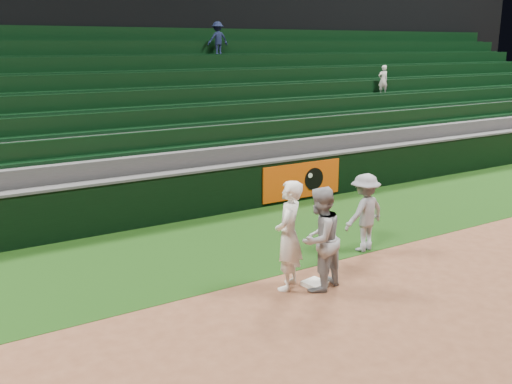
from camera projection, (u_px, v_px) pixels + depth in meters
ground at (331, 286)px, 10.48m from camera, size 70.00×70.00×0.00m
foul_grass at (247, 239)px, 12.95m from camera, size 36.00×4.20×0.01m
upper_deck at (66, 1)px, 23.33m from camera, size 40.00×12.00×12.00m
first_base at (315, 284)px, 10.46m from camera, size 0.43×0.43×0.08m
first_baseman at (289, 235)px, 10.15m from camera, size 0.87×0.83×2.00m
baserunner at (320, 239)px, 10.13m from camera, size 1.11×0.98×1.90m
base_coach at (365, 213)px, 12.07m from camera, size 1.16×0.78×1.68m
field_wall at (204, 192)px, 14.61m from camera, size 36.00×0.45×1.25m
stadium_seating at (147, 132)px, 17.43m from camera, size 36.00×5.95×5.04m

